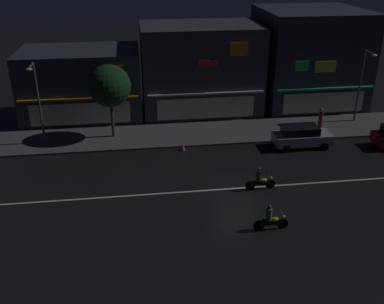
# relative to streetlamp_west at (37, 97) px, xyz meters

# --- Properties ---
(ground_plane) EXTENTS (140.00, 140.00, 0.00)m
(ground_plane) POSITION_rel_streetlamp_west_xyz_m (12.91, -8.36, -3.86)
(ground_plane) COLOR black
(lane_divider_stripe) EXTENTS (32.97, 0.16, 0.01)m
(lane_divider_stripe) POSITION_rel_streetlamp_west_xyz_m (12.91, -8.36, -3.85)
(lane_divider_stripe) COLOR beige
(lane_divider_stripe) RESTS_ON ground
(sidewalk_far) EXTENTS (34.71, 4.89, 0.14)m
(sidewalk_far) POSITION_rel_streetlamp_west_xyz_m (12.91, 0.63, -3.79)
(sidewalk_far) COLOR #4C4C4F
(sidewalk_far) RESTS_ON ground
(storefront_left_block) EXTENTS (9.10, 9.15, 8.62)m
(storefront_left_block) POSITION_rel_streetlamp_west_xyz_m (23.32, 7.57, 0.45)
(storefront_left_block) COLOR #2D333D
(storefront_left_block) RESTS_ON ground
(storefront_center_block) EXTENTS (10.32, 6.72, 7.68)m
(storefront_center_block) POSITION_rel_streetlamp_west_xyz_m (12.91, 6.36, -0.02)
(storefront_center_block) COLOR #383A3F
(storefront_center_block) RESTS_ON ground
(storefront_right_block) EXTENTS (10.05, 6.59, 5.86)m
(storefront_right_block) POSITION_rel_streetlamp_west_xyz_m (2.50, 6.29, -0.93)
(storefront_right_block) COLOR #2D333D
(storefront_right_block) RESTS_ON ground
(streetlamp_west) EXTENTS (0.44, 1.64, 6.20)m
(streetlamp_west) POSITION_rel_streetlamp_west_xyz_m (0.00, 0.00, 0.00)
(streetlamp_west) COLOR #47494C
(streetlamp_west) RESTS_ON sidewalk_far
(streetlamp_mid) EXTENTS (0.44, 1.64, 6.09)m
(streetlamp_mid) POSITION_rel_streetlamp_west_xyz_m (25.56, 1.24, -0.06)
(streetlamp_mid) COLOR #47494C
(streetlamp_mid) RESTS_ON sidewalk_far
(pedestrian_on_sidewalk) EXTENTS (0.35, 0.35, 1.87)m
(pedestrian_on_sidewalk) POSITION_rel_streetlamp_west_xyz_m (21.75, -0.15, -2.85)
(pedestrian_on_sidewalk) COLOR brown
(pedestrian_on_sidewalk) RESTS_ON sidewalk_far
(street_tree) EXTENTS (3.20, 3.20, 5.68)m
(street_tree) POSITION_rel_streetlamp_west_xyz_m (5.16, 0.79, 0.35)
(street_tree) COLOR #473323
(street_tree) RESTS_ON sidewalk_far
(parked_car_near_kerb) EXTENTS (4.30, 1.98, 1.67)m
(parked_car_near_kerb) POSITION_rel_streetlamp_west_xyz_m (19.16, -2.85, -2.99)
(parked_car_near_kerb) COLOR #9EA0A5
(parked_car_near_kerb) RESTS_ON ground
(motorcycle_lead) EXTENTS (1.90, 0.60, 1.52)m
(motorcycle_lead) POSITION_rel_streetlamp_west_xyz_m (14.33, -8.63, -3.23)
(motorcycle_lead) COLOR black
(motorcycle_lead) RESTS_ON ground
(motorcycle_following) EXTENTS (1.90, 0.60, 1.52)m
(motorcycle_following) POSITION_rel_streetlamp_west_xyz_m (13.72, -12.87, -3.23)
(motorcycle_following) COLOR black
(motorcycle_following) RESTS_ON ground
(traffic_cone) EXTENTS (0.36, 0.36, 0.55)m
(traffic_cone) POSITION_rel_streetlamp_west_xyz_m (10.30, -2.30, -3.58)
(traffic_cone) COLOR orange
(traffic_cone) RESTS_ON ground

